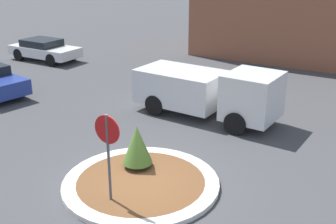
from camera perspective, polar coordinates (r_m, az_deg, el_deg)
name	(u,v)px	position (r m, az deg, el deg)	size (l,w,h in m)	color
ground_plane	(141,185)	(11.94, -3.67, -9.83)	(120.00, 120.00, 0.00)	#474749
traffic_island	(141,183)	(11.90, -3.68, -9.54)	(4.36, 4.36, 0.14)	silver
stop_sign	(108,143)	(10.39, -8.15, -4.18)	(0.74, 0.07, 2.47)	#4C4C51
island_shrub	(137,145)	(12.28, -4.20, -4.42)	(0.88, 0.88, 1.29)	brown
utility_truck	(207,91)	(16.38, 5.31, 2.91)	(5.75, 2.39, 2.05)	silver
storefront_building	(333,1)	(26.83, 21.50, 13.80)	(15.67, 6.07, 6.97)	#93563D
parked_sedan_white	(44,49)	(26.60, -16.40, 8.15)	(4.37, 1.93, 1.27)	silver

